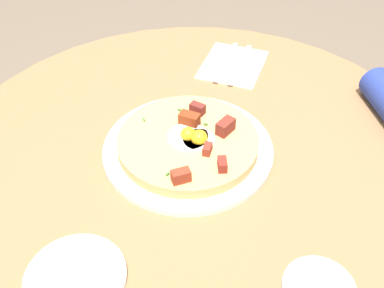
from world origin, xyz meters
TOP-DOWN VIEW (x-y plane):
  - dining_table at (0.00, 0.00)m, footprint 1.01×1.01m
  - pizza_plate at (0.01, -0.01)m, footprint 0.33×0.33m
  - breakfast_pizza at (0.01, -0.01)m, footprint 0.27×0.27m
  - bread_plate at (0.31, 0.10)m, footprint 0.15×0.15m
  - napkin at (-0.27, -0.18)m, footprint 0.22×0.21m
  - fork at (-0.26, -0.20)m, footprint 0.16×0.10m
  - knife at (-0.28, -0.17)m, footprint 0.16×0.10m

SIDE VIEW (x-z plane):
  - dining_table at x=0.00m, z-range 0.19..0.92m
  - napkin at x=-0.27m, z-range 0.73..0.73m
  - bread_plate at x=0.31m, z-range 0.73..0.74m
  - pizza_plate at x=0.01m, z-range 0.73..0.74m
  - fork at x=-0.26m, z-range 0.73..0.73m
  - knife at x=-0.28m, z-range 0.73..0.73m
  - breakfast_pizza at x=0.01m, z-range 0.73..0.78m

